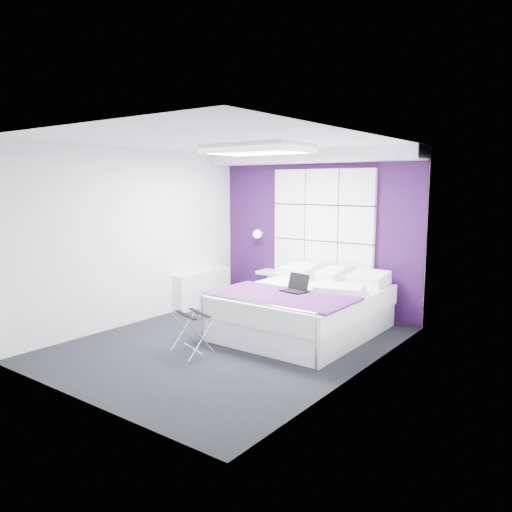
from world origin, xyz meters
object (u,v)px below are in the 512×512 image
at_px(bed, 304,309).
at_px(nightstand, 273,272).
at_px(wall_lamp, 259,234).
at_px(luggage_rack, 193,333).
at_px(radiator, 202,289).
at_px(laptop, 296,287).

distance_m(bed, nightstand, 1.61).
bearing_deg(wall_lamp, luggage_rack, -70.50).
bearing_deg(radiator, laptop, -14.25).
height_order(bed, laptop, laptop).
distance_m(wall_lamp, bed, 2.08).
height_order(radiator, bed, bed).
distance_m(bed, laptop, 0.46).
height_order(wall_lamp, bed, wall_lamp).
xyz_separation_m(radiator, luggage_rack, (1.57, -1.86, -0.05)).
bearing_deg(bed, wall_lamp, 146.11).
bearing_deg(luggage_rack, bed, 87.49).
xyz_separation_m(luggage_rack, laptop, (0.68, 1.29, 0.45)).
distance_m(radiator, laptop, 2.35).
distance_m(luggage_rack, laptop, 1.52).
bearing_deg(nightstand, bed, -39.47).
xyz_separation_m(wall_lamp, bed, (1.57, -1.05, -0.88)).
xyz_separation_m(radiator, bed, (2.21, -0.29, 0.04)).
distance_m(radiator, nightstand, 1.25).
distance_m(radiator, bed, 2.23).
relative_size(wall_lamp, radiator, 0.12).
bearing_deg(luggage_rack, nightstand, 122.60).
relative_size(radiator, nightstand, 2.51).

